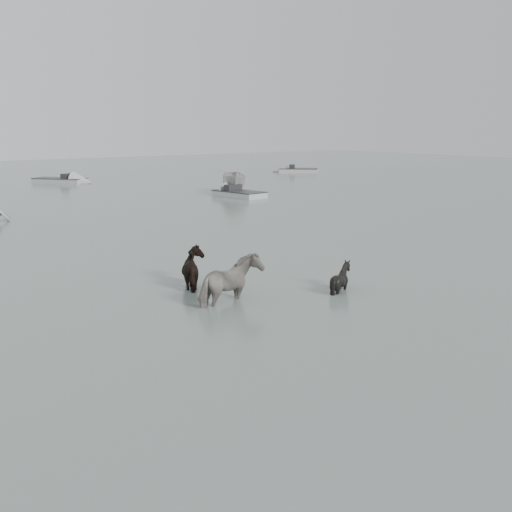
% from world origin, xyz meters
% --- Properties ---
extents(ground, '(140.00, 140.00, 0.00)m').
position_xyz_m(ground, '(0.00, 0.00, 0.00)').
color(ground, '#52625A').
rests_on(ground, ground).
extents(pony_pinto, '(2.04, 1.31, 1.59)m').
position_xyz_m(pony_pinto, '(-1.49, -0.34, 0.80)').
color(pony_pinto, black).
rests_on(pony_pinto, ground).
extents(pony_dark, '(1.19, 1.39, 1.39)m').
position_xyz_m(pony_dark, '(-1.25, 1.64, 0.69)').
color(pony_dark, black).
rests_on(pony_dark, ground).
extents(pony_black, '(1.25, 1.17, 1.14)m').
position_xyz_m(pony_black, '(1.62, -1.17, 0.57)').
color(pony_black, black).
rests_on(pony_black, ground).
extents(boat_small, '(3.42, 4.23, 1.56)m').
position_xyz_m(boat_small, '(13.65, 21.26, 0.78)').
color(boat_small, '#ADAEA9').
rests_on(boat_small, ground).
extents(skiff_port, '(2.23, 4.94, 0.75)m').
position_xyz_m(skiff_port, '(12.61, 19.24, 0.38)').
color(skiff_port, '#AEB1AF').
rests_on(skiff_port, ground).
extents(skiff_mid, '(4.61, 5.52, 0.75)m').
position_xyz_m(skiff_mid, '(7.10, 35.56, 0.38)').
color(skiff_mid, '#A3A6A3').
rests_on(skiff_mid, ground).
extents(skiff_star, '(4.74, 4.58, 0.75)m').
position_xyz_m(skiff_star, '(29.12, 32.96, 0.38)').
color(skiff_star, '#B0B0AB').
rests_on(skiff_star, ground).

